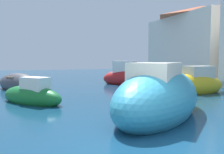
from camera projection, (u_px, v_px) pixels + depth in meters
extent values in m
plane|color=navy|center=(155.00, 146.00, 5.40)|extent=(80.00, 80.00, 0.00)
ellipsoid|color=teal|center=(159.00, 99.00, 8.31)|extent=(5.89, 5.62, 2.11)
cube|color=beige|center=(155.00, 72.00, 7.83)|extent=(2.31, 2.26, 0.63)
ellipsoid|color=#B21E1E|center=(129.00, 79.00, 18.62)|extent=(4.29, 3.88, 1.50)
cube|color=white|center=(125.00, 67.00, 18.65)|extent=(1.93, 1.79, 0.95)
ellipsoid|color=#3F3F47|center=(19.00, 84.00, 15.25)|extent=(3.43, 4.62, 1.37)
cube|color=brown|center=(19.00, 77.00, 15.21)|extent=(1.49, 1.36, 0.08)
ellipsoid|color=gold|center=(194.00, 86.00, 13.87)|extent=(4.24, 1.96, 1.46)
cube|color=beige|center=(198.00, 72.00, 13.95)|extent=(1.73, 1.14, 0.72)
ellipsoid|color=#197233|center=(31.00, 97.00, 10.68)|extent=(3.07, 3.45, 1.02)
cube|color=white|center=(35.00, 84.00, 10.48)|extent=(1.35, 1.43, 0.59)
cube|color=silver|center=(198.00, 46.00, 22.94)|extent=(5.73, 9.39, 5.42)
pyramid|color=#B25638|center=(199.00, 12.00, 22.69)|extent=(6.07, 9.96, 1.03)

